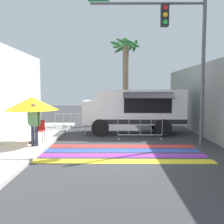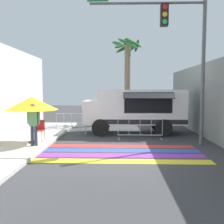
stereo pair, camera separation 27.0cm
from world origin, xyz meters
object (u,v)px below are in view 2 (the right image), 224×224
at_px(food_truck, 133,108).
at_px(barricade_front, 140,128).
at_px(patio_umbrella, 32,104).
at_px(barricade_side, 71,124).
at_px(palm_tree, 127,67).
at_px(traffic_signal_pole, 181,41).
at_px(vendor_person, 34,122).
at_px(folding_chair, 39,128).

height_order(food_truck, barricade_front, food_truck).
bearing_deg(patio_umbrella, barricade_side, 70.98).
height_order(patio_umbrella, palm_tree, palm_tree).
bearing_deg(traffic_signal_pole, vendor_person, -171.00).
height_order(vendor_person, palm_tree, palm_tree).
bearing_deg(barricade_side, food_truck, 2.74).
relative_size(food_truck, palm_tree, 0.90).
xyz_separation_m(food_truck, patio_umbrella, (-4.48, -3.26, 0.40)).
xyz_separation_m(patio_umbrella, palm_tree, (4.25, 7.31, 2.21)).
distance_m(food_truck, patio_umbrella, 5.55).
distance_m(food_truck, vendor_person, 5.70).
relative_size(barricade_front, palm_tree, 0.36).
height_order(food_truck, folding_chair, food_truck).
height_order(folding_chair, vendor_person, vendor_person).
bearing_deg(food_truck, palm_tree, 93.15).
xyz_separation_m(food_truck, barricade_front, (0.24, -1.65, -0.85)).
bearing_deg(food_truck, vendor_person, -138.07).
distance_m(traffic_signal_pole, barricade_front, 4.35).
relative_size(patio_umbrella, palm_tree, 0.36).
height_order(barricade_front, barricade_side, same).
bearing_deg(folding_chair, barricade_side, 86.31).
bearing_deg(patio_umbrella, traffic_signal_pole, 3.78).
bearing_deg(patio_umbrella, barricade_front, 18.79).
distance_m(food_truck, barricade_front, 1.88).
height_order(patio_umbrella, barricade_side, patio_umbrella).
xyz_separation_m(traffic_signal_pole, patio_umbrella, (-6.30, -0.42, -2.62)).
xyz_separation_m(barricade_front, palm_tree, (-0.46, 5.70, 3.47)).
bearing_deg(traffic_signal_pole, palm_tree, 106.53).
xyz_separation_m(patio_umbrella, barricade_side, (1.07, 3.10, -1.27)).
relative_size(vendor_person, barricade_side, 1.02).
bearing_deg(folding_chair, patio_umbrella, -92.14).
bearing_deg(barricade_front, palm_tree, 94.64).
relative_size(barricade_front, barricade_side, 1.29).
height_order(food_truck, barricade_side, food_truck).
distance_m(folding_chair, vendor_person, 1.08).
bearing_deg(palm_tree, barricade_side, -127.12).
bearing_deg(folding_chair, traffic_signal_pole, 15.26).
relative_size(food_truck, traffic_signal_pole, 0.82).
xyz_separation_m(folding_chair, palm_tree, (4.11, 6.86, 3.33)).
height_order(food_truck, palm_tree, palm_tree).
height_order(patio_umbrella, barricade_front, patio_umbrella).
relative_size(food_truck, folding_chair, 5.80).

